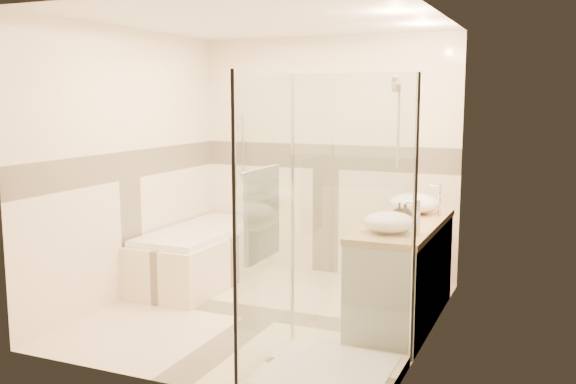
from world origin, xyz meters
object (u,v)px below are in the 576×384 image
at_px(vessel_sink_far, 389,222).
at_px(amenity_bottle_b, 405,212).
at_px(bathtub, 202,252).
at_px(vanity, 403,272).
at_px(shower_enclosure, 316,303).
at_px(amenity_bottle_a, 399,213).
at_px(vessel_sink_near, 414,203).

height_order(vessel_sink_far, amenity_bottle_b, vessel_sink_far).
relative_size(bathtub, amenity_bottle_b, 12.46).
height_order(vanity, shower_enclosure, shower_enclosure).
distance_m(vanity, shower_enclosure, 1.31).
bearing_deg(vessel_sink_far, amenity_bottle_b, 90.00).
bearing_deg(vanity, amenity_bottle_b, 99.60).
height_order(bathtub, vanity, vanity).
bearing_deg(amenity_bottle_a, vessel_sink_near, 90.00).
bearing_deg(shower_enclosure, bathtub, 138.90).
bearing_deg(vessel_sink_far, amenity_bottle_a, 90.00).
xyz_separation_m(vanity, amenity_bottle_a, (-0.02, -0.09, 0.51)).
xyz_separation_m(vessel_sink_near, amenity_bottle_b, (0.00, -0.35, -0.02)).
bearing_deg(vessel_sink_near, vanity, -87.57).
bearing_deg(amenity_bottle_a, shower_enclosure, -103.01).
distance_m(bathtub, vanity, 2.18).
xyz_separation_m(bathtub, amenity_bottle_b, (2.13, -0.23, 0.61)).
height_order(bathtub, amenity_bottle_a, amenity_bottle_a).
height_order(shower_enclosure, vessel_sink_far, shower_enclosure).
distance_m(vessel_sink_near, amenity_bottle_a, 0.56).
bearing_deg(amenity_bottle_b, vessel_sink_near, 90.00).
relative_size(vanity, vessel_sink_near, 3.64).
bearing_deg(amenity_bottle_a, amenity_bottle_b, 90.00).
bearing_deg(bathtub, vessel_sink_near, 3.24).
bearing_deg(amenity_bottle_b, bathtub, 173.79).
distance_m(vanity, vessel_sink_near, 0.70).
xyz_separation_m(bathtub, amenity_bottle_a, (2.13, -0.44, 0.63)).
xyz_separation_m(shower_enclosure, amenity_bottle_b, (0.27, 1.39, 0.41)).
relative_size(bathtub, shower_enclosure, 0.83).
xyz_separation_m(vanity, vessel_sink_near, (-0.02, 0.47, 0.51)).
distance_m(bathtub, shower_enclosure, 2.47).
xyz_separation_m(vessel_sink_far, amenity_bottle_a, (0.00, 0.34, 0.01)).
relative_size(bathtub, amenity_bottle_a, 9.66).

